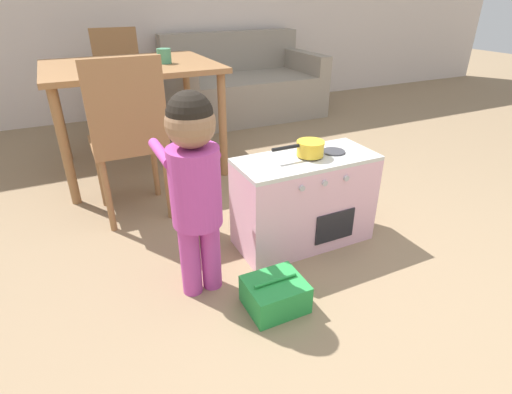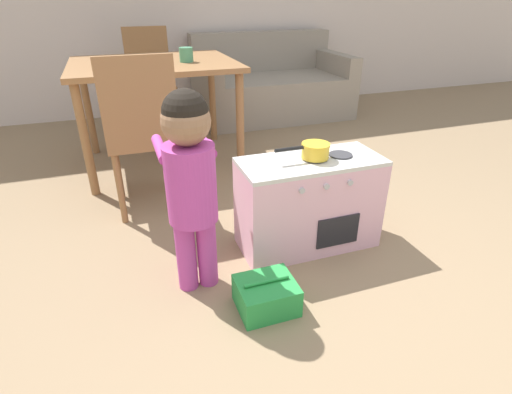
{
  "view_description": "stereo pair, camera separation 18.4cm",
  "coord_description": "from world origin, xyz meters",
  "px_view_note": "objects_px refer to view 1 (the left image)",
  "views": [
    {
      "loc": [
        -0.87,
        -0.73,
        1.21
      ],
      "look_at": [
        -0.15,
        0.74,
        0.36
      ],
      "focal_mm": 28.0,
      "sensor_mm": 36.0,
      "label": 1
    },
    {
      "loc": [
        -0.7,
        -0.8,
        1.21
      ],
      "look_at": [
        -0.15,
        0.74,
        0.36
      ],
      "focal_mm": 28.0,
      "sensor_mm": 36.0,
      "label": 2
    }
  ],
  "objects_px": {
    "couch": "(242,87)",
    "dining_table": "(131,77)",
    "toy_pot": "(310,147)",
    "play_kitchen": "(304,201)",
    "child_figure": "(194,174)",
    "dining_chair_near": "(129,138)",
    "dining_chair_far": "(122,81)",
    "toy_basket": "(275,294)",
    "cup_on_table": "(164,56)"
  },
  "relations": [
    {
      "from": "dining_table",
      "to": "dining_chair_far",
      "type": "relative_size",
      "value": 1.22
    },
    {
      "from": "cup_on_table",
      "to": "toy_pot",
      "type": "bearing_deg",
      "value": -74.81
    },
    {
      "from": "toy_pot",
      "to": "cup_on_table",
      "type": "bearing_deg",
      "value": 105.19
    },
    {
      "from": "play_kitchen",
      "to": "dining_chair_near",
      "type": "xyz_separation_m",
      "value": [
        -0.74,
        0.64,
        0.25
      ]
    },
    {
      "from": "dining_chair_far",
      "to": "couch",
      "type": "relative_size",
      "value": 0.6
    },
    {
      "from": "dining_table",
      "to": "couch",
      "type": "relative_size",
      "value": 0.73
    },
    {
      "from": "toy_pot",
      "to": "toy_basket",
      "type": "distance_m",
      "value": 0.72
    },
    {
      "from": "couch",
      "to": "cup_on_table",
      "type": "relative_size",
      "value": 16.07
    },
    {
      "from": "dining_chair_far",
      "to": "toy_basket",
      "type": "bearing_deg",
      "value": 93.13
    },
    {
      "from": "couch",
      "to": "dining_table",
      "type": "bearing_deg",
      "value": -141.41
    },
    {
      "from": "play_kitchen",
      "to": "toy_pot",
      "type": "distance_m",
      "value": 0.29
    },
    {
      "from": "dining_table",
      "to": "couch",
      "type": "height_order",
      "value": "couch"
    },
    {
      "from": "play_kitchen",
      "to": "dining_chair_far",
      "type": "distance_m",
      "value": 2.29
    },
    {
      "from": "child_figure",
      "to": "toy_basket",
      "type": "height_order",
      "value": "child_figure"
    },
    {
      "from": "child_figure",
      "to": "dining_table",
      "type": "height_order",
      "value": "child_figure"
    },
    {
      "from": "toy_pot",
      "to": "dining_chair_near",
      "type": "xyz_separation_m",
      "value": [
        -0.75,
        0.64,
        -0.04
      ]
    },
    {
      "from": "child_figure",
      "to": "couch",
      "type": "bearing_deg",
      "value": 62.39
    },
    {
      "from": "toy_pot",
      "to": "child_figure",
      "type": "height_order",
      "value": "child_figure"
    },
    {
      "from": "play_kitchen",
      "to": "dining_chair_far",
      "type": "height_order",
      "value": "dining_chair_far"
    },
    {
      "from": "child_figure",
      "to": "cup_on_table",
      "type": "height_order",
      "value": "child_figure"
    },
    {
      "from": "couch",
      "to": "dining_chair_near",
      "type": "bearing_deg",
      "value": -129.38
    },
    {
      "from": "dining_chair_far",
      "to": "child_figure",
      "type": "bearing_deg",
      "value": 87.68
    },
    {
      "from": "couch",
      "to": "toy_pot",
      "type": "bearing_deg",
      "value": -106.41
    },
    {
      "from": "play_kitchen",
      "to": "child_figure",
      "type": "bearing_deg",
      "value": -167.49
    },
    {
      "from": "dining_chair_far",
      "to": "dining_table",
      "type": "bearing_deg",
      "value": 87.06
    },
    {
      "from": "toy_pot",
      "to": "cup_on_table",
      "type": "height_order",
      "value": "cup_on_table"
    },
    {
      "from": "child_figure",
      "to": "couch",
      "type": "distance_m",
      "value": 2.91
    },
    {
      "from": "play_kitchen",
      "to": "cup_on_table",
      "type": "distance_m",
      "value": 1.46
    },
    {
      "from": "couch",
      "to": "cup_on_table",
      "type": "bearing_deg",
      "value": -133.47
    },
    {
      "from": "dining_table",
      "to": "cup_on_table",
      "type": "xyz_separation_m",
      "value": [
        0.22,
        -0.1,
        0.14
      ]
    },
    {
      "from": "play_kitchen",
      "to": "couch",
      "type": "height_order",
      "value": "couch"
    },
    {
      "from": "dining_chair_near",
      "to": "dining_chair_far",
      "type": "distance_m",
      "value": 1.59
    },
    {
      "from": "child_figure",
      "to": "couch",
      "type": "xyz_separation_m",
      "value": [
        1.35,
        2.57,
        -0.27
      ]
    },
    {
      "from": "toy_pot",
      "to": "dining_chair_near",
      "type": "relative_size",
      "value": 0.3
    },
    {
      "from": "toy_pot",
      "to": "play_kitchen",
      "type": "bearing_deg",
      "value": -177.89
    },
    {
      "from": "dining_chair_far",
      "to": "cup_on_table",
      "type": "bearing_deg",
      "value": 101.05
    },
    {
      "from": "play_kitchen",
      "to": "toy_pot",
      "type": "height_order",
      "value": "toy_pot"
    },
    {
      "from": "toy_basket",
      "to": "couch",
      "type": "bearing_deg",
      "value": 68.6
    },
    {
      "from": "play_kitchen",
      "to": "cup_on_table",
      "type": "height_order",
      "value": "cup_on_table"
    },
    {
      "from": "cup_on_table",
      "to": "couch",
      "type": "bearing_deg",
      "value": 46.53
    },
    {
      "from": "toy_basket",
      "to": "dining_table",
      "type": "distance_m",
      "value": 1.9
    },
    {
      "from": "toy_basket",
      "to": "couch",
      "type": "height_order",
      "value": "couch"
    },
    {
      "from": "play_kitchen",
      "to": "dining_chair_near",
      "type": "distance_m",
      "value": 1.01
    },
    {
      "from": "child_figure",
      "to": "dining_table",
      "type": "bearing_deg",
      "value": 88.02
    },
    {
      "from": "cup_on_table",
      "to": "dining_table",
      "type": "bearing_deg",
      "value": 155.76
    },
    {
      "from": "toy_basket",
      "to": "dining_table",
      "type": "relative_size",
      "value": 0.21
    },
    {
      "from": "dining_chair_far",
      "to": "cup_on_table",
      "type": "xyz_separation_m",
      "value": [
        0.18,
        -0.91,
        0.32
      ]
    },
    {
      "from": "toy_pot",
      "to": "couch",
      "type": "relative_size",
      "value": 0.18
    },
    {
      "from": "child_figure",
      "to": "dining_chair_near",
      "type": "xyz_separation_m",
      "value": [
        -0.12,
        0.78,
        -0.07
      ]
    },
    {
      "from": "dining_table",
      "to": "dining_chair_near",
      "type": "xyz_separation_m",
      "value": [
        -0.18,
        -0.76,
        -0.18
      ]
    }
  ]
}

